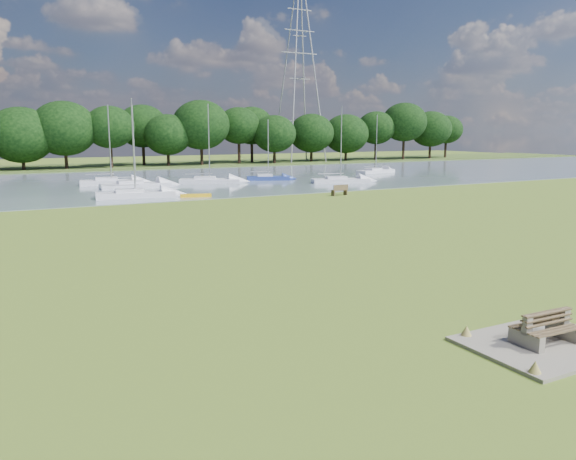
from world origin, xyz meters
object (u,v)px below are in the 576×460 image
riverbank_bench (340,190)px  sailboat_3 (209,179)px  sailboat_9 (268,176)px  sailboat_0 (375,170)px  kayak (196,195)px  sailboat_8 (340,179)px  pylon (300,50)px  sailboat_1 (135,184)px  bench_pair (546,329)px  sailboat_4 (135,192)px  sailboat_5 (111,180)px

riverbank_bench → sailboat_3: size_ratio=0.19×
sailboat_9 → sailboat_0: bearing=31.0°
kayak → sailboat_8: 19.88m
riverbank_bench → sailboat_8: 12.50m
pylon → sailboat_1: 56.29m
kayak → bench_pair: bearing=-78.8°
riverbank_bench → sailboat_4: sailboat_4 is taller
riverbank_bench → sailboat_8: bearing=52.9°
sailboat_4 → sailboat_5: 13.35m
sailboat_0 → sailboat_5: size_ratio=0.93×
sailboat_8 → sailboat_9: (-5.69, 6.99, -0.01)m
sailboat_8 → sailboat_9: bearing=145.8°
pylon → sailboat_1: bearing=-137.7°
sailboat_1 → sailboat_9: bearing=8.3°
sailboat_3 → sailboat_4: size_ratio=1.02×
riverbank_bench → sailboat_1: bearing=130.8°
bench_pair → sailboat_8: (21.90, 43.81, 0.00)m
pylon → sailboat_9: 44.90m
sailboat_5 → sailboat_8: 25.34m
sailboat_5 → sailboat_3: bearing=-7.4°
sailboat_3 → sailboat_5: sailboat_3 is taller
riverbank_bench → kayak: bearing=155.1°
bench_pair → pylon: (38.91, 84.00, 19.95)m
sailboat_0 → sailboat_3: bearing=174.5°
sailboat_0 → sailboat_3: (-25.87, -3.70, 0.02)m
pylon → sailboat_9: size_ratio=4.57×
sailboat_4 → sailboat_0: bearing=28.7°
sailboat_1 → sailboat_3: size_ratio=0.96×
sailboat_5 → sailboat_9: sailboat_5 is taller
kayak → sailboat_3: sailboat_3 is taller
riverbank_bench → kayak: riverbank_bench is taller
sailboat_3 → sailboat_8: (13.23, -6.62, 0.00)m
sailboat_4 → bench_pair: bearing=-79.4°
sailboat_0 → sailboat_5: (-36.05, -0.63, 0.08)m
bench_pair → sailboat_8: 48.98m
pylon → sailboat_9: bearing=-124.4°
riverbank_bench → sailboat_4: size_ratio=0.19×
bench_pair → sailboat_3: sailboat_3 is taller
sailboat_1 → pylon: bearing=42.8°
sailboat_3 → sailboat_8: 14.79m
bench_pair → riverbank_bench: size_ratio=1.08×
sailboat_0 → sailboat_5: 36.05m
sailboat_1 → sailboat_8: 22.45m
sailboat_0 → pylon: bearing=68.1°
bench_pair → sailboat_9: bearing=73.7°
pylon → sailboat_5: size_ratio=3.79×
bench_pair → sailboat_1: 48.57m
riverbank_bench → kayak: 13.03m
kayak → sailboat_4: (-4.87, 2.16, 0.33)m
pylon → sailboat_8: (-17.01, -40.19, -19.95)m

